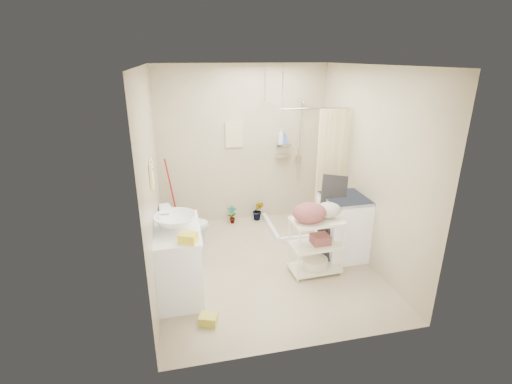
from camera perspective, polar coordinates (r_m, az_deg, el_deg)
The scene contains 23 objects.
floor at distance 5.21m, azimuth 1.46°, elevation -11.00°, with size 3.20×3.20×0.00m, color tan.
ceiling at distance 4.46m, azimuth 1.77°, elevation 18.93°, with size 2.80×3.20×0.04m, color silver.
wall_back at distance 6.18m, azimuth -2.03°, elevation 7.11°, with size 2.80×0.04×2.60m, color #B8AD8E.
wall_front at distance 3.25m, azimuth 8.50°, elevation -5.52°, with size 2.80×0.04×2.60m, color #B8AD8E.
wall_left at distance 4.55m, azimuth -15.77°, elevation 1.53°, with size 0.04×3.20×2.60m, color #B8AD8E.
wall_right at distance 5.18m, azimuth 16.83°, elevation 3.66°, with size 0.04×3.20×2.60m, color #B8AD8E.
vanity at distance 4.54m, azimuth -11.85°, elevation -10.32°, with size 0.54×0.97×0.85m, color white.
sink at distance 4.30m, azimuth -12.30°, elevation -4.49°, with size 0.48×0.48×0.16m, color white.
counter_basket at distance 3.98m, azimuth -10.40°, elevation -6.96°, with size 0.18×0.14×0.10m, color yellow.
floor_basket at distance 4.20m, azimuth -7.36°, elevation -18.66°, with size 0.27×0.21×0.15m, color gold.
toilet at distance 5.52m, azimuth -10.82°, elevation -5.34°, with size 0.39×0.69×0.70m, color silver.
mop at distance 6.16m, azimuth -13.19°, elevation -0.21°, with size 0.12×0.12×1.21m, color #A31115, non-canonical shape.
potted_plant_a at distance 6.34m, azimuth -3.73°, elevation -3.50°, with size 0.16×0.11×0.31m, color brown.
potted_plant_b at distance 6.44m, azimuth 0.32°, elevation -2.87°, with size 0.19×0.15×0.35m, color brown.
hanging_towel at distance 6.09m, azimuth -3.42°, elevation 8.82°, with size 0.28×0.03×0.42m, color beige.
towel_ring at distance 4.31m, azimuth -15.82°, elevation 2.86°, with size 0.04×0.22×0.34m, color #FFF19C, non-canonical shape.
tp_holder at distance 4.80m, azimuth -14.61°, elevation -4.81°, with size 0.08×0.12×0.14m, color white, non-canonical shape.
shower at distance 5.95m, azimuth 7.09°, elevation 3.94°, with size 1.10×1.10×2.10m, color silver, non-canonical shape.
shampoo_bottle_a at distance 6.20m, azimuth 3.86°, elevation 8.51°, with size 0.10×0.10×0.26m, color silver.
shampoo_bottle_b at distance 6.22m, azimuth 4.36°, elevation 8.23°, with size 0.09×0.09×0.19m, color #3A60B5.
washing_machine at distance 5.37m, azimuth 13.41°, elevation -5.19°, with size 0.61×0.63×0.89m, color white.
laundry_rack at distance 4.89m, azimuth 9.24°, elevation -7.47°, with size 0.65×0.38×0.90m, color white, non-canonical shape.
ironing_board at distance 5.15m, azimuth 11.54°, elevation -4.05°, with size 0.35×0.10×1.24m, color black, non-canonical shape.
Camera 1 is at (-1.10, -4.32, 2.70)m, focal length 26.00 mm.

